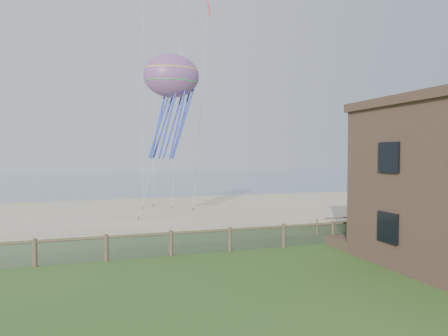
{
  "coord_description": "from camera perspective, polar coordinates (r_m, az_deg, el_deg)",
  "views": [
    {
      "loc": [
        -6.41,
        -12.98,
        4.94
      ],
      "look_at": [
        0.33,
        8.0,
        4.17
      ],
      "focal_mm": 32.0,
      "sensor_mm": 36.0,
      "label": 1
    }
  ],
  "objects": [
    {
      "name": "ocean",
      "position": [
        79.4,
        -13.16,
        -1.62
      ],
      "size": [
        160.0,
        68.0,
        0.02
      ],
      "primitive_type": "cube",
      "color": "slate",
      "rests_on": "ground"
    },
    {
      "name": "motel_deck",
      "position": [
        26.87,
        29.21,
        -8.3
      ],
      "size": [
        15.0,
        2.0,
        0.5
      ],
      "primitive_type": "cube",
      "color": "brown",
      "rests_on": "ground"
    },
    {
      "name": "octopus_kite",
      "position": [
        28.0,
        -7.5,
        8.98
      ],
      "size": [
        4.35,
        3.68,
        7.62
      ],
      "primitive_type": null,
      "rotation": [
        0.0,
        0.0,
        -0.34
      ],
      "color": "orange"
    },
    {
      "name": "sand_beach",
      "position": [
        35.91,
        -7.4,
        -5.91
      ],
      "size": [
        72.0,
        20.0,
        0.02
      ],
      "primitive_type": "cube",
      "color": "tan",
      "rests_on": "ground"
    },
    {
      "name": "chainlink_fence",
      "position": [
        20.51,
        0.84,
        -10.35
      ],
      "size": [
        36.2,
        0.2,
        1.25
      ],
      "primitive_type": null,
      "color": "brown",
      "rests_on": "ground"
    },
    {
      "name": "picnic_table",
      "position": [
        20.08,
        27.16,
        -11.2
      ],
      "size": [
        2.34,
        1.98,
        0.86
      ],
      "primitive_type": null,
      "rotation": [
        0.0,
        0.0,
        -0.25
      ],
      "color": "brown",
      "rests_on": "ground"
    },
    {
      "name": "ground",
      "position": [
        15.3,
        8.37,
        -16.85
      ],
      "size": [
        160.0,
        160.0,
        0.0
      ],
      "primitive_type": "plane",
      "color": "#30561D",
      "rests_on": "ground"
    }
  ]
}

